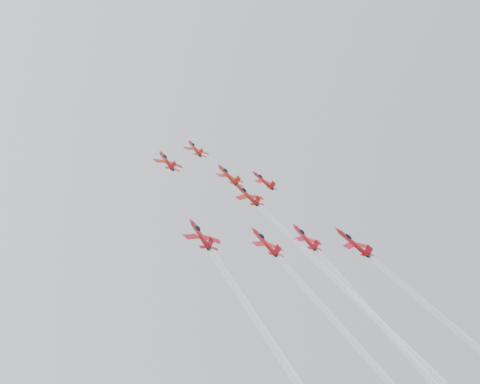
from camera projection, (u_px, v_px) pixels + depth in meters
jet_lead at (195, 148)px, 162.61m from camera, size 8.85×10.79×8.50m
jet_row2_left at (167, 161)px, 143.75m from camera, size 8.82×10.76×8.48m
jet_row2_center at (228, 175)px, 153.05m from camera, size 9.71×11.84×9.33m
jet_row2_right at (263, 180)px, 161.48m from camera, size 8.50×10.36×8.17m
jet_center at (351, 300)px, 113.82m from camera, size 9.09×78.89×61.83m
jet_rear_right at (438, 367)px, 103.13m from camera, size 9.12×79.14×62.02m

